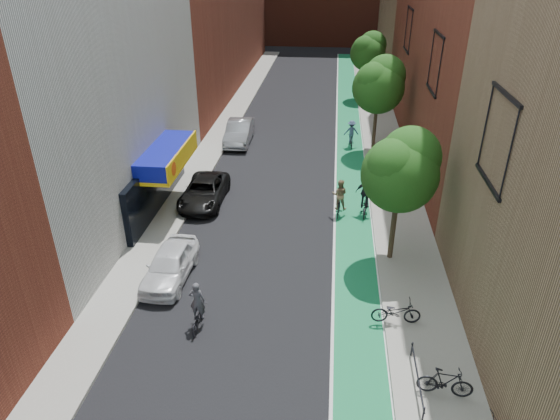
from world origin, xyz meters
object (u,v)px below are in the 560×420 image
(parked_car_silver, at_px, (239,132))
(cyclist_lane_far, at_px, (351,135))
(parked_car_black, at_px, (204,192))
(cyclist_lane_near, at_px, (339,199))
(cyclist_lead, at_px, (198,312))
(parked_car_white, at_px, (170,264))
(cyclist_lane_mid, at_px, (365,200))

(parked_car_silver, relative_size, cyclist_lane_far, 2.52)
(parked_car_silver, bearing_deg, parked_car_black, -92.79)
(parked_car_silver, height_order, cyclist_lane_far, cyclist_lane_far)
(cyclist_lane_near, distance_m, cyclist_lane_far, 10.64)
(cyclist_lead, bearing_deg, parked_car_white, -55.08)
(parked_car_white, relative_size, parked_car_silver, 0.86)
(cyclist_lane_near, height_order, cyclist_lane_far, cyclist_lane_near)
(parked_car_white, relative_size, cyclist_lane_near, 2.06)
(parked_car_white, distance_m, cyclist_lead, 3.57)
(cyclist_lane_mid, bearing_deg, cyclist_lane_near, 16.76)
(parked_car_black, height_order, cyclist_lane_far, cyclist_lane_far)
(cyclist_lead, distance_m, cyclist_lane_mid, 12.06)
(parked_car_black, height_order, cyclist_lane_near, cyclist_lane_near)
(parked_car_black, relative_size, cyclist_lane_mid, 2.20)
(cyclist_lead, bearing_deg, cyclist_lane_far, -106.27)
(cyclist_lane_mid, xyz_separation_m, cyclist_lane_far, (-0.57, 10.34, 0.07))
(parked_car_silver, bearing_deg, cyclist_lane_far, -1.59)
(parked_car_white, xyz_separation_m, parked_car_black, (-0.29, 7.43, -0.05))
(parked_car_white, height_order, parked_car_silver, parked_car_silver)
(parked_car_black, xyz_separation_m, cyclist_lead, (2.29, -10.38, -0.01))
(parked_car_white, xyz_separation_m, parked_car_silver, (-0.04, 17.38, 0.09))
(cyclist_lane_far, bearing_deg, cyclist_lane_mid, 87.03)
(parked_car_white, xyz_separation_m, cyclist_lane_far, (8.23, 17.34, 0.18))
(parked_car_white, height_order, cyclist_lead, cyclist_lead)
(parked_car_black, relative_size, cyclist_lane_near, 2.36)
(parked_car_silver, bearing_deg, parked_car_white, -91.24)
(parked_car_silver, relative_size, cyclist_lane_mid, 2.24)
(cyclist_lane_near, bearing_deg, parked_car_black, 0.01)
(cyclist_lane_far, bearing_deg, cyclist_lane_near, 79.34)
(cyclist_lane_near, relative_size, cyclist_lane_mid, 0.93)
(cyclist_lane_mid, distance_m, cyclist_lane_far, 10.35)
(parked_car_silver, height_order, cyclist_lead, cyclist_lead)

